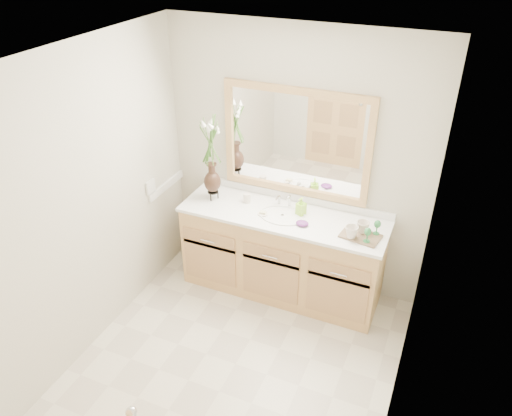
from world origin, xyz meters
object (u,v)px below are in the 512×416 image
at_px(flower_vase, 211,149).
at_px(soap_bottle, 301,207).
at_px(tumbler, 247,198).
at_px(tray, 360,236).

bearing_deg(flower_vase, soap_bottle, 4.25).
distance_m(flower_vase, tumbler, 0.56).
distance_m(tumbler, tray, 1.09).
bearing_deg(soap_bottle, tray, 7.86).
bearing_deg(tumbler, tray, -7.89).
height_order(tumbler, tray, tumbler).
xyz_separation_m(tumbler, tray, (1.08, -0.15, -0.04)).
xyz_separation_m(tumbler, soap_bottle, (0.52, -0.00, 0.03)).
bearing_deg(tray, flower_vase, -174.63).
xyz_separation_m(flower_vase, soap_bottle, (0.83, 0.06, -0.43)).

